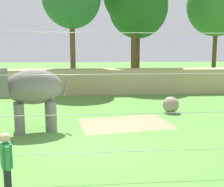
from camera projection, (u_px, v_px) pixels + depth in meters
The scene contains 9 objects.
ground_plane at pixel (94, 145), 10.47m from camera, with size 120.00×120.00×0.00m, color #518938.
dirt_patch at pixel (125, 123), 13.39m from camera, with size 4.14×2.84×0.01m, color #937F5B.
embankment_wall at pixel (90, 81), 21.97m from camera, with size 36.00×1.80×1.89m, color tan.
elephant at pixel (27, 90), 11.86m from camera, with size 3.54×1.94×2.69m.
enrichment_ball at pixel (171, 105), 15.58m from camera, with size 0.89×0.89×0.89m, color gray.
cable_fence at pixel (96, 105), 7.47m from camera, with size 8.66×0.24×4.07m.
zookeeper at pixel (7, 165), 6.40m from camera, with size 0.37×0.56×1.67m.
tree_far_left at pixel (138, 7), 27.39m from camera, with size 5.70×5.70×10.40m.
tree_left_of_centre at pixel (217, 5), 28.92m from camera, with size 6.08×6.08×11.07m.
Camera 1 is at (-0.20, -10.05, 3.54)m, focal length 45.61 mm.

